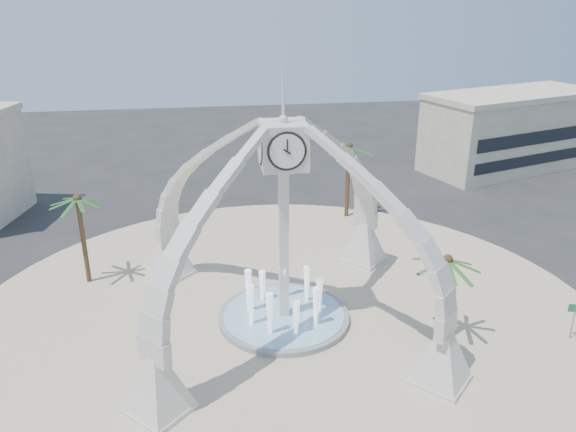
{
  "coord_description": "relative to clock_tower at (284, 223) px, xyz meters",
  "views": [
    {
      "loc": [
        -4.34,
        -29.32,
        18.8
      ],
      "look_at": [
        0.57,
        2.0,
        6.08
      ],
      "focal_mm": 35.0,
      "sensor_mm": 36.0,
      "label": 1
    }
  ],
  "objects": [
    {
      "name": "ground",
      "position": [
        0.0,
        0.0,
        -6.49
      ],
      "size": [
        140.0,
        140.0,
        0.0
      ],
      "primitive_type": "plane",
      "color": "#282828",
      "rests_on": "ground"
    },
    {
      "name": "plaza",
      "position": [
        0.0,
        0.0,
        -6.46
      ],
      "size": [
        40.0,
        40.0,
        0.06
      ],
      "primitive_type": "cylinder",
      "color": "#C1AC8F",
      "rests_on": "ground"
    },
    {
      "name": "clock_tower",
      "position": [
        0.0,
        0.0,
        0.0
      ],
      "size": [
        17.94,
        17.94,
        16.3
      ],
      "color": "beige",
      "rests_on": "ground"
    },
    {
      "name": "fountain",
      "position": [
        0.0,
        0.0,
        -6.2
      ],
      "size": [
        8.0,
        8.0,
        3.62
      ],
      "color": "#969698",
      "rests_on": "ground"
    },
    {
      "name": "building_ne",
      "position": [
        30.0,
        28.0,
        -2.18
      ],
      "size": [
        21.87,
        14.17,
        8.6
      ],
      "rotation": [
        0.0,
        0.0,
        0.31
      ],
      "color": "beige",
      "rests_on": "ground"
    },
    {
      "name": "palm_east",
      "position": [
        8.63,
        -3.3,
        -1.46
      ],
      "size": [
        4.55,
        4.55,
        5.78
      ],
      "rotation": [
        0.0,
        0.0,
        0.32
      ],
      "color": "brown",
      "rests_on": "ground"
    },
    {
      "name": "palm_west",
      "position": [
        -12.66,
        6.94,
        -0.42
      ],
      "size": [
        4.08,
        4.08,
        6.85
      ],
      "rotation": [
        0.0,
        0.0,
        0.17
      ],
      "color": "brown",
      "rests_on": "ground"
    },
    {
      "name": "palm_north",
      "position": [
        8.07,
        16.09,
        -0.09
      ],
      "size": [
        4.12,
        4.12,
        7.28
      ],
      "rotation": [
        0.0,
        0.0,
        0.02
      ],
      "color": "brown",
      "rests_on": "ground"
    },
    {
      "name": "street_sign",
      "position": [
        16.14,
        -4.54,
        -4.74
      ],
      "size": [
        0.87,
        0.27,
        2.44
      ],
      "rotation": [
        0.0,
        0.0,
        -0.28
      ],
      "color": "slate",
      "rests_on": "ground"
    }
  ]
}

